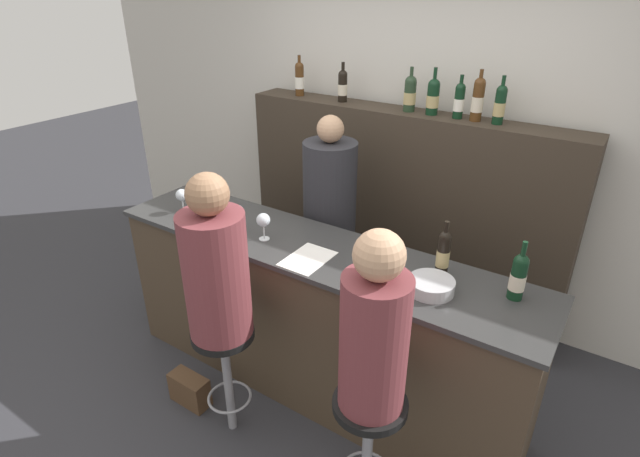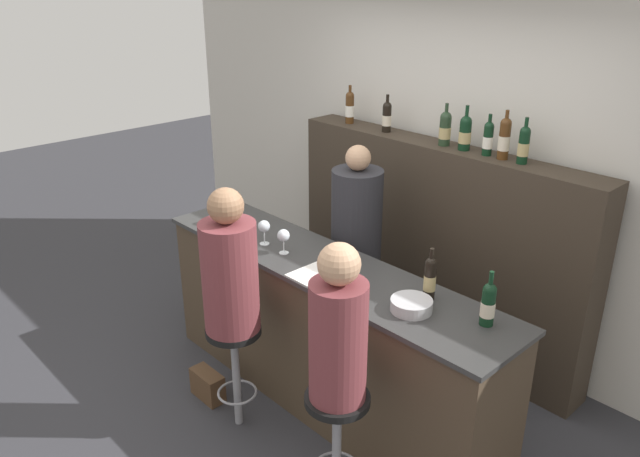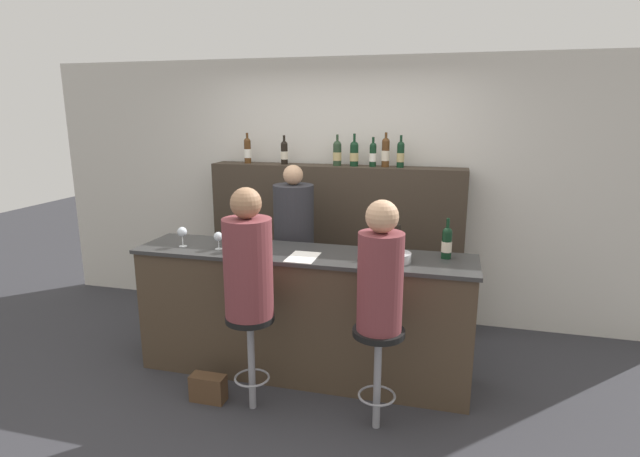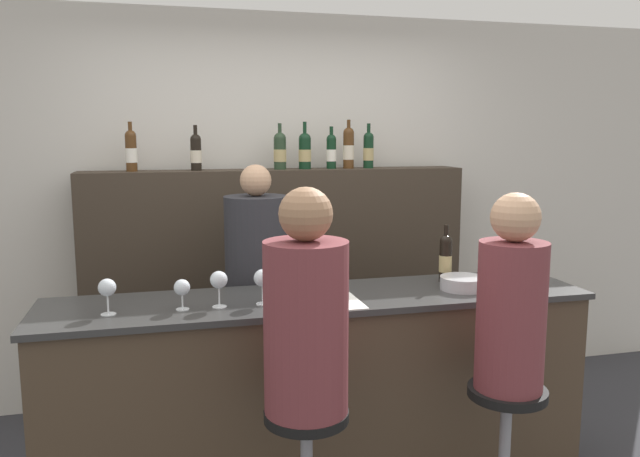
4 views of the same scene
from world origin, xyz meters
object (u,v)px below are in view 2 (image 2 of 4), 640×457
(wine_bottle_backbar_4, at_px, (488,138))
(guest_seated_left, at_px, (230,270))
(wine_glass_1, at_px, (249,223))
(metal_bowl, at_px, (411,305))
(wine_bottle_backbar_2, at_px, (445,128))
(wine_bottle_backbar_6, at_px, (524,145))
(wine_glass_0, at_px, (222,209))
(bar_stool_right, at_px, (337,422))
(wine_bottle_backbar_1, at_px, (387,116))
(bar_stool_left, at_px, (235,351))
(wine_bottle_counter_1, at_px, (488,304))
(handbag, at_px, (208,385))
(wine_bottle_backbar_5, at_px, (504,138))
(bartender, at_px, (356,265))
(wine_glass_3, at_px, (283,236))
(wine_glass_2, at_px, (264,227))
(wine_bottle_backbar_0, at_px, (350,107))
(guest_seated_right, at_px, (338,332))
(wine_bottle_counter_0, at_px, (430,278))
(wine_bottle_backbar_3, at_px, (465,133))

(wine_bottle_backbar_4, bearing_deg, guest_seated_left, -108.43)
(wine_glass_1, height_order, metal_bowl, wine_glass_1)
(wine_bottle_backbar_2, xyz_separation_m, guest_seated_left, (-0.22, -1.71, -0.59))
(wine_bottle_backbar_6, distance_m, wine_glass_0, 2.08)
(bar_stool_right, bearing_deg, wine_bottle_backbar_4, 100.86)
(wine_bottle_backbar_1, relative_size, bar_stool_left, 0.39)
(wine_bottle_counter_1, height_order, wine_bottle_backbar_2, wine_bottle_backbar_2)
(wine_bottle_backbar_2, relative_size, handbag, 1.14)
(wine_bottle_backbar_5, bearing_deg, bartender, -139.59)
(guest_seated_left, bearing_deg, wine_glass_3, 100.70)
(wine_glass_0, relative_size, bar_stool_right, 0.22)
(wine_bottle_backbar_4, relative_size, wine_glass_1, 1.99)
(wine_bottle_backbar_1, xyz_separation_m, wine_glass_1, (-0.15, -1.22, -0.57))
(metal_bowl, relative_size, bartender, 0.14)
(wine_glass_0, distance_m, wine_glass_2, 0.48)
(wine_bottle_backbar_0, bearing_deg, wine_bottle_backbar_5, 0.00)
(guest_seated_left, height_order, guest_seated_right, guest_seated_left)
(wine_glass_1, xyz_separation_m, wine_glass_2, (0.16, -0.00, 0.02))
(wine_bottle_backbar_6, bearing_deg, wine_bottle_backbar_5, -180.00)
(wine_bottle_backbar_1, relative_size, guest_seated_right, 0.33)
(wine_bottle_backbar_4, relative_size, guest_seated_left, 0.31)
(wine_glass_2, bearing_deg, handbag, -96.91)
(wine_bottle_backbar_5, relative_size, handbag, 1.23)
(wine_bottle_counter_1, bearing_deg, wine_bottle_backbar_5, 120.60)
(wine_bottle_counter_0, bearing_deg, wine_bottle_backbar_3, 117.47)
(wine_bottle_backbar_5, distance_m, metal_bowl, 1.38)
(wine_bottle_counter_0, relative_size, bartender, 0.19)
(wine_bottle_backbar_1, xyz_separation_m, wine_glass_3, (0.22, -1.22, -0.55))
(wine_bottle_backbar_0, relative_size, wine_glass_2, 1.79)
(wine_glass_0, bearing_deg, wine_bottle_backbar_1, 69.21)
(wine_bottle_counter_0, bearing_deg, metal_bowl, -84.77)
(wine_bottle_backbar_4, xyz_separation_m, metal_bowl, (0.37, -1.19, -0.64))
(wine_bottle_backbar_3, distance_m, wine_glass_2, 1.50)
(bartender, bearing_deg, wine_bottle_counter_0, -23.48)
(wine_bottle_backbar_1, xyz_separation_m, wine_bottle_backbar_5, (1.00, -0.00, 0.02))
(wine_bottle_counter_1, distance_m, wine_bottle_backbar_0, 2.30)
(wine_bottle_counter_0, bearing_deg, wine_bottle_backbar_6, 95.16)
(wine_bottle_backbar_1, height_order, handbag, wine_bottle_backbar_1)
(wine_bottle_backbar_4, relative_size, bar_stool_right, 0.39)
(wine_bottle_backbar_5, distance_m, handbag, 2.57)
(wine_bottle_backbar_0, relative_size, bar_stool_right, 0.42)
(wine_bottle_backbar_4, xyz_separation_m, bartender, (-0.59, -0.61, -0.94))
(wine_glass_0, relative_size, guest_seated_right, 0.19)
(wine_bottle_counter_1, relative_size, metal_bowl, 1.34)
(wine_bottle_backbar_0, relative_size, wine_bottle_backbar_5, 0.94)
(guest_seated_right, relative_size, handbag, 3.27)
(wine_bottle_backbar_2, height_order, handbag, wine_bottle_backbar_2)
(wine_bottle_backbar_4, bearing_deg, handbag, -118.31)
(wine_bottle_backbar_5, height_order, metal_bowl, wine_bottle_backbar_5)
(wine_bottle_backbar_2, height_order, bar_stool_right, wine_bottle_backbar_2)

